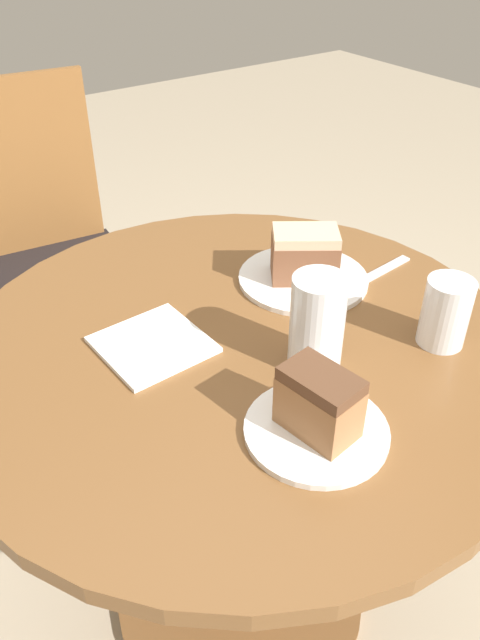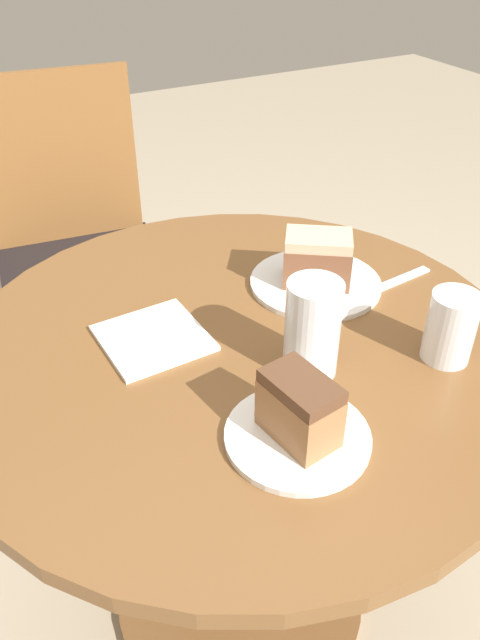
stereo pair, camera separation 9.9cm
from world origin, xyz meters
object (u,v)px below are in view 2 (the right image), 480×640
object	(u,v)px
plate_near	(315,283)
glass_water	(450,331)
cake_slice_far	(300,408)
chair	(80,250)
plate_far	(297,436)
cake_slice_near	(317,259)
glass_lemonade	(312,333)

from	to	relation	value
plate_near	glass_water	world-z (taller)	glass_water
cake_slice_far	chair	bearing A→B (deg)	90.79
plate_near	cake_slice_far	xyz separation A→B (m)	(-0.24, -0.31, 0.05)
chair	plate_far	distance (m)	1.11
cake_slice_near	glass_lemonade	distance (m)	0.24
chair	plate_near	distance (m)	0.85
plate_far	glass_lemonade	world-z (taller)	glass_lemonade
plate_far	cake_slice_far	size ratio (longest dim) A/B	1.75
cake_slice_far	glass_lemonade	world-z (taller)	glass_lemonade
chair	cake_slice_near	distance (m)	0.87
glass_water	chair	bearing A→B (deg)	106.73
chair	plate_near	bearing A→B (deg)	-65.10
plate_far	cake_slice_near	world-z (taller)	cake_slice_near
plate_near	glass_water	xyz separation A→B (m)	(0.06, -0.27, 0.05)
glass_lemonade	glass_water	bearing A→B (deg)	-19.97
plate_far	chair	bearing A→B (deg)	90.79
cake_slice_far	glass_lemonade	bearing A→B (deg)	50.58
chair	cake_slice_near	xyz separation A→B (m)	(0.25, -0.77, 0.30)
cake_slice_near	chair	bearing A→B (deg)	108.11
plate_far	glass_water	bearing A→B (deg)	7.72
plate_near	cake_slice_near	size ratio (longest dim) A/B	1.69
glass_lemonade	glass_water	world-z (taller)	glass_lemonade
plate_far	glass_lemonade	distance (m)	0.16
plate_near	cake_slice_far	size ratio (longest dim) A/B	2.14
chair	cake_slice_near	world-z (taller)	chair
plate_far	cake_slice_near	xyz separation A→B (m)	(0.24, 0.31, 0.05)
cake_slice_far	glass_water	world-z (taller)	glass_water
plate_near	glass_lemonade	xyz separation A→B (m)	(-0.14, -0.20, 0.07)
glass_water	glass_lemonade	bearing A→B (deg)	160.03
chair	glass_water	world-z (taller)	chair
plate_far	cake_slice_near	distance (m)	0.40
cake_slice_far	glass_water	bearing A→B (deg)	7.72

